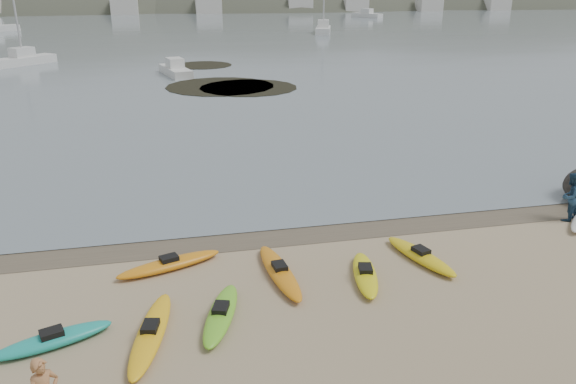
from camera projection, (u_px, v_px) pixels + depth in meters
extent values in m
plane|color=tan|center=(288.00, 229.00, 20.99)|extent=(600.00, 600.00, 0.00)
plane|color=brown|center=(290.00, 233.00, 20.72)|extent=(60.00, 60.00, 0.00)
ellipsoid|color=orange|center=(169.00, 264.00, 18.07)|extent=(3.52, 1.82, 0.34)
ellipsoid|color=yellow|center=(420.00, 256.00, 18.61)|extent=(1.60, 3.32, 0.34)
ellipsoid|color=teal|center=(53.00, 340.00, 14.27)|extent=(3.05, 1.68, 0.34)
ellipsoid|color=yellow|center=(151.00, 333.00, 14.53)|extent=(1.49, 3.93, 0.34)
ellipsoid|color=#6FCA28|center=(221.00, 314.00, 15.35)|extent=(1.63, 3.22, 0.34)
ellipsoid|color=yellow|center=(365.00, 275.00, 17.43)|extent=(1.32, 3.00, 0.34)
ellipsoid|color=orange|center=(280.00, 272.00, 17.59)|extent=(1.08, 3.83, 0.34)
imported|color=navy|center=(570.00, 197.00, 21.50)|extent=(1.14, 1.03, 1.92)
cylinder|color=black|center=(248.00, 88.00, 48.40)|extent=(8.44, 8.44, 0.04)
cylinder|color=black|center=(220.00, 86.00, 48.99)|extent=(9.47, 9.47, 0.04)
cylinder|color=black|center=(203.00, 65.00, 61.10)|extent=(6.27, 6.27, 0.04)
cube|color=silver|center=(23.00, 60.00, 61.30)|extent=(6.38, 6.57, 1.00)
cube|color=silver|center=(175.00, 71.00, 54.60)|extent=(3.19, 6.58, 0.89)
cube|color=silver|center=(323.00, 30.00, 98.07)|extent=(4.83, 8.84, 1.19)
cube|color=silver|center=(367.00, 15.00, 139.08)|extent=(6.37, 8.06, 1.14)
ellipsoid|color=#384235|center=(44.00, 61.00, 196.53)|extent=(220.00, 120.00, 80.00)
ellipsoid|color=#384235|center=(271.00, 50.00, 206.99)|extent=(200.00, 110.00, 68.00)
ellipsoid|color=#384235|center=(466.00, 46.00, 233.75)|extent=(230.00, 130.00, 76.00)
cube|color=beige|center=(9.00, 8.00, 144.36)|extent=(7.00, 5.00, 4.00)
cube|color=beige|center=(106.00, 7.00, 149.16)|extent=(7.00, 5.00, 4.00)
cube|color=beige|center=(197.00, 6.00, 153.95)|extent=(7.00, 5.00, 4.00)
cube|color=beige|center=(282.00, 5.00, 158.75)|extent=(7.00, 5.00, 4.00)
cube|color=beige|center=(363.00, 5.00, 163.55)|extent=(7.00, 5.00, 4.00)
cube|color=beige|center=(438.00, 4.00, 168.34)|extent=(7.00, 5.00, 4.00)
cube|color=beige|center=(510.00, 3.00, 173.14)|extent=(7.00, 5.00, 4.00)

